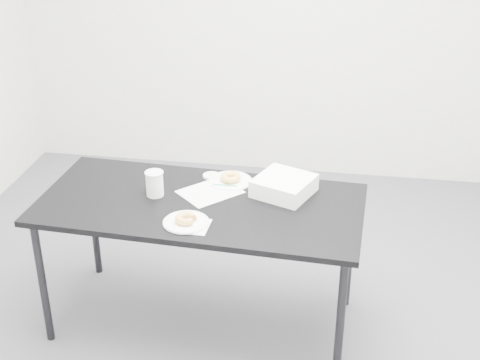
# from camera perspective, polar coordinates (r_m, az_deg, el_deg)

# --- Properties ---
(floor) EXTENTS (4.00, 4.00, 0.00)m
(floor) POSITION_cam_1_polar(r_m,az_deg,el_deg) (4.07, -1.71, -10.99)
(floor) COLOR #46454A
(floor) RESTS_ON ground
(wall_back) EXTENTS (4.00, 0.02, 2.70)m
(wall_back) POSITION_cam_1_polar(r_m,az_deg,el_deg) (5.32, 2.24, 14.30)
(wall_back) COLOR silver
(wall_back) RESTS_ON floor
(table) EXTENTS (1.77, 0.90, 0.79)m
(table) POSITION_cam_1_polar(r_m,az_deg,el_deg) (3.59, -3.40, -2.72)
(table) COLOR black
(table) RESTS_ON floor
(scorecard) EXTENTS (0.39, 0.39, 0.00)m
(scorecard) POSITION_cam_1_polar(r_m,az_deg,el_deg) (3.66, -2.57, -1.01)
(scorecard) COLOR white
(scorecard) RESTS_ON table
(logo_patch) EXTENTS (0.07, 0.07, 0.00)m
(logo_patch) POSITION_cam_1_polar(r_m,az_deg,el_deg) (3.72, -1.02, -0.47)
(logo_patch) COLOR green
(logo_patch) RESTS_ON scorecard
(pen) EXTENTS (0.14, 0.01, 0.01)m
(pen) POSITION_cam_1_polar(r_m,az_deg,el_deg) (3.71, -1.36, -0.46)
(pen) COLOR #0D945B
(pen) RESTS_ON scorecard
(napkin) EXTENTS (0.17, 0.17, 0.00)m
(napkin) POSITION_cam_1_polar(r_m,az_deg,el_deg) (3.34, -4.06, -3.93)
(napkin) COLOR white
(napkin) RESTS_ON table
(plate_near) EXTENTS (0.23, 0.23, 0.01)m
(plate_near) POSITION_cam_1_polar(r_m,az_deg,el_deg) (3.37, -4.63, -3.61)
(plate_near) COLOR white
(plate_near) RESTS_ON napkin
(donut_near) EXTENTS (0.13, 0.13, 0.04)m
(donut_near) POSITION_cam_1_polar(r_m,az_deg,el_deg) (3.36, -4.64, -3.30)
(donut_near) COLOR #C5873E
(donut_near) RESTS_ON plate_near
(plate_far) EXTENTS (0.25, 0.25, 0.01)m
(plate_far) POSITION_cam_1_polar(r_m,az_deg,el_deg) (3.77, -0.81, -0.08)
(plate_far) COLOR white
(plate_far) RESTS_ON table
(donut_far) EXTENTS (0.16, 0.16, 0.04)m
(donut_far) POSITION_cam_1_polar(r_m,az_deg,el_deg) (3.76, -0.82, 0.23)
(donut_far) COLOR #C5873E
(donut_far) RESTS_ON plate_far
(coffee_cup) EXTENTS (0.09, 0.09, 0.14)m
(coffee_cup) POSITION_cam_1_polar(r_m,az_deg,el_deg) (3.62, -7.30, -0.30)
(coffee_cup) COLOR white
(coffee_cup) RESTS_ON table
(cup_lid) EXTENTS (0.10, 0.10, 0.01)m
(cup_lid) POSITION_cam_1_polar(r_m,az_deg,el_deg) (3.82, -2.46, 0.36)
(cup_lid) COLOR white
(cup_lid) RESTS_ON table
(bakery_box) EXTENTS (0.37, 0.37, 0.09)m
(bakery_box) POSITION_cam_1_polar(r_m,az_deg,el_deg) (3.63, 3.78, -0.49)
(bakery_box) COLOR white
(bakery_box) RESTS_ON table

